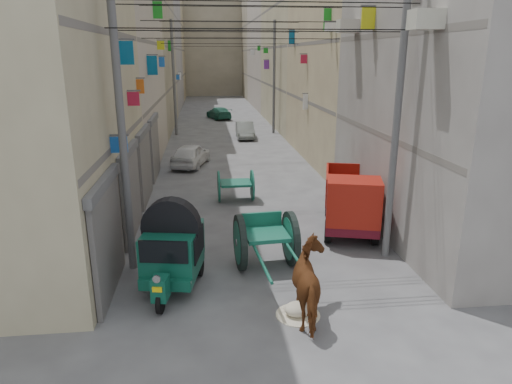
{
  "coord_description": "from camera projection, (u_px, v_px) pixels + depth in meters",
  "views": [
    {
      "loc": [
        -1.52,
        -5.73,
        5.61
      ],
      "look_at": [
        -0.14,
        6.5,
        1.91
      ],
      "focal_mm": 32.0,
      "sensor_mm": 36.0,
      "label": 1
    }
  ],
  "objects": [
    {
      "name": "building_row_left",
      "position": [
        122.0,
        44.0,
        37.0
      ],
      "size": [
        8.0,
        62.0,
        14.0
      ],
      "color": "tan",
      "rests_on": "ground"
    },
    {
      "name": "building_row_right",
      "position": [
        315.0,
        45.0,
        38.71
      ],
      "size": [
        8.0,
        62.0,
        14.0
      ],
      "color": "gray",
      "rests_on": "ground"
    },
    {
      "name": "end_cap_building",
      "position": [
        213.0,
        49.0,
        68.17
      ],
      "size": [
        22.0,
        10.0,
        13.0
      ],
      "primitive_type": "cube",
      "color": "#A0947E",
      "rests_on": "ground"
    },
    {
      "name": "shutters_left",
      "position": [
        139.0,
        175.0,
        16.26
      ],
      "size": [
        0.18,
        14.4,
        2.88
      ],
      "color": "#525257",
      "rests_on": "ground"
    },
    {
      "name": "signboards",
      "position": [
        230.0,
        94.0,
        26.86
      ],
      "size": [
        8.22,
        40.52,
        5.67
      ],
      "color": "#18891F",
      "rests_on": "ground"
    },
    {
      "name": "utility_poles",
      "position": [
        235.0,
        90.0,
        22.26
      ],
      "size": [
        7.4,
        22.2,
        8.0
      ],
      "color": "#565658",
      "rests_on": "ground"
    },
    {
      "name": "overhead_cables",
      "position": [
        238.0,
        26.0,
        18.99
      ],
      "size": [
        7.4,
        22.52,
        1.12
      ],
      "color": "black",
      "rests_on": "ground"
    },
    {
      "name": "auto_rickshaw",
      "position": [
        172.0,
        248.0,
        11.27
      ],
      "size": [
        1.72,
        2.58,
        1.76
      ],
      "rotation": [
        0.0,
        0.0,
        -0.18
      ],
      "color": "black",
      "rests_on": "ground"
    },
    {
      "name": "tonga_cart",
      "position": [
        266.0,
        239.0,
        12.42
      ],
      "size": [
        1.7,
        3.46,
        1.52
      ],
      "rotation": [
        0.0,
        0.0,
        0.08
      ],
      "color": "black",
      "rests_on": "ground"
    },
    {
      "name": "mini_truck",
      "position": [
        351.0,
        205.0,
        14.65
      ],
      "size": [
        2.54,
        3.98,
        2.07
      ],
      "rotation": [
        0.0,
        0.0,
        -0.27
      ],
      "color": "black",
      "rests_on": "ground"
    },
    {
      "name": "second_cart",
      "position": [
        236.0,
        185.0,
        18.15
      ],
      "size": [
        1.42,
        1.26,
        1.24
      ],
      "rotation": [
        0.0,
        0.0,
        0.01
      ],
      "color": "#145743",
      "rests_on": "ground"
    },
    {
      "name": "feed_sack",
      "position": [
        298.0,
        309.0,
        10.21
      ],
      "size": [
        0.62,
        0.5,
        0.31
      ],
      "primitive_type": "ellipsoid",
      "color": "beige",
      "rests_on": "ground"
    },
    {
      "name": "horse",
      "position": [
        313.0,
        284.0,
        9.93
      ],
      "size": [
        0.93,
        1.98,
        1.66
      ],
      "primitive_type": "imported",
      "rotation": [
        0.0,
        0.0,
        3.12
      ],
      "color": "brown",
      "rests_on": "ground"
    },
    {
      "name": "distant_car_white",
      "position": [
        191.0,
        155.0,
        23.92
      ],
      "size": [
        2.25,
        3.75,
        1.19
      ],
      "primitive_type": "imported",
      "rotation": [
        0.0,
        0.0,
        2.88
      ],
      "color": "silver",
      "rests_on": "ground"
    },
    {
      "name": "distant_car_grey",
      "position": [
        245.0,
        130.0,
        32.06
      ],
      "size": [
        1.21,
        3.38,
        1.11
      ],
      "primitive_type": "imported",
      "rotation": [
        0.0,
        0.0,
        -0.01
      ],
      "color": "slate",
      "rests_on": "ground"
    },
    {
      "name": "distant_car_green",
      "position": [
        219.0,
        113.0,
        41.78
      ],
      "size": [
        2.49,
        3.94,
        1.06
      ],
      "primitive_type": "imported",
      "rotation": [
        0.0,
        0.0,
        3.44
      ],
      "color": "#205D49",
      "rests_on": "ground"
    }
  ]
}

